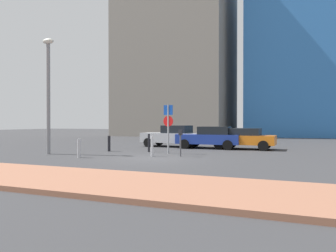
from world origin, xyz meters
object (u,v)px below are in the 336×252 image
object	(u,v)px
parked_car_orange	(243,138)
street_lamp	(48,85)
traffic_bollard_mid	(152,146)
parked_car_silver	(173,136)
parking_sign_post	(168,123)
traffic_bollard_far	(109,144)
traffic_bollard_near	(79,148)
traffic_bollard_edge	(149,143)
parking_meter	(180,139)
parked_car_blue	(210,137)

from	to	relation	value
parked_car_orange	street_lamp	distance (m)	12.42
traffic_bollard_mid	parked_car_silver	bearing A→B (deg)	100.36
parking_sign_post	traffic_bollard_far	distance (m)	4.07
parking_sign_post	traffic_bollard_near	size ratio (longest dim) A/B	2.97
parked_car_silver	parked_car_orange	world-z (taller)	parked_car_silver
parked_car_silver	parked_car_orange	size ratio (longest dim) A/B	1.07
street_lamp	traffic_bollard_edge	distance (m)	6.51
parked_car_silver	parking_sign_post	size ratio (longest dim) A/B	1.62
parked_car_silver	parking_meter	world-z (taller)	parked_car_silver
parked_car_blue	traffic_bollard_edge	xyz separation A→B (m)	(-2.83, -3.78, -0.23)
parked_car_orange	traffic_bollard_edge	world-z (taller)	parked_car_orange
street_lamp	traffic_bollard_far	size ratio (longest dim) A/B	6.75
traffic_bollard_near	traffic_bollard_edge	distance (m)	4.41
street_lamp	traffic_bollard_far	bearing A→B (deg)	49.15
parked_car_silver	traffic_bollard_mid	bearing A→B (deg)	-79.64
traffic_bollard_far	traffic_bollard_edge	distance (m)	2.49
traffic_bollard_edge	traffic_bollard_near	bearing A→B (deg)	-117.56
parked_car_orange	traffic_bollard_near	size ratio (longest dim) A/B	4.51
parking_meter	street_lamp	xyz separation A→B (m)	(-7.23, -1.47, 2.91)
parked_car_orange	street_lamp	world-z (taller)	street_lamp
parking_sign_post	traffic_bollard_mid	size ratio (longest dim) A/B	2.63
parked_car_orange	parking_sign_post	size ratio (longest dim) A/B	1.52
parked_car_orange	traffic_bollard_edge	distance (m)	6.42
parked_car_silver	traffic_bollard_far	xyz separation A→B (m)	(-2.44, -4.71, -0.31)
parking_meter	traffic_bollard_far	size ratio (longest dim) A/B	1.46
parked_car_silver	street_lamp	xyz separation A→B (m)	(-4.70, -7.32, 3.03)
parked_car_blue	parked_car_orange	distance (m)	2.18
traffic_bollard_far	traffic_bollard_edge	xyz separation A→B (m)	(2.44, 0.48, 0.06)
parking_sign_post	traffic_bollard_edge	distance (m)	1.93
street_lamp	traffic_bollard_far	world-z (taller)	street_lamp
street_lamp	traffic_bollard_mid	world-z (taller)	street_lamp
parked_car_blue	parking_meter	xyz separation A→B (m)	(-0.30, -5.40, 0.13)
parking_meter	traffic_bollard_edge	world-z (taller)	parking_meter
parked_car_orange	traffic_bollard_far	world-z (taller)	parked_car_orange
parked_car_orange	traffic_bollard_near	xyz separation A→B (m)	(-7.03, -7.95, -0.27)
parked_car_silver	parking_meter	size ratio (longest dim) A/B	3.23
parked_car_silver	traffic_bollard_mid	xyz separation A→B (m)	(1.17, -6.39, -0.26)
street_lamp	traffic_bollard_near	world-z (taller)	street_lamp
traffic_bollard_near	traffic_bollard_mid	xyz separation A→B (m)	(3.21, 1.75, 0.06)
street_lamp	parking_sign_post	bearing A→B (deg)	22.90
parked_car_blue	parking_sign_post	xyz separation A→B (m)	(-1.40, -4.28, 0.96)
parked_car_blue	parking_meter	bearing A→B (deg)	-93.13
parked_car_blue	traffic_bollard_near	world-z (taller)	parked_car_blue
parking_sign_post	traffic_bollard_near	distance (m)	5.02
parked_car_silver	traffic_bollard_edge	bearing A→B (deg)	-89.95
traffic_bollard_mid	traffic_bollard_far	world-z (taller)	traffic_bollard_mid
parking_meter	parked_car_orange	bearing A→B (deg)	66.57
parking_sign_post	parked_car_blue	bearing A→B (deg)	71.91
parked_car_blue	parking_sign_post	bearing A→B (deg)	-108.09
parking_sign_post	street_lamp	distance (m)	6.97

